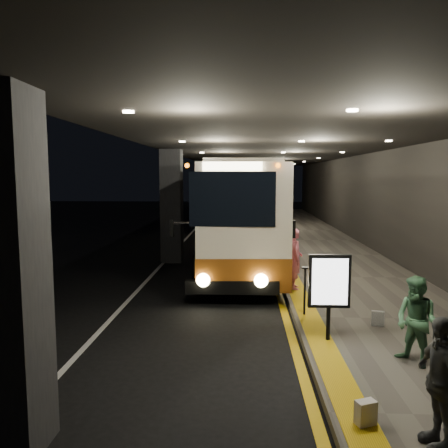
{
  "coord_description": "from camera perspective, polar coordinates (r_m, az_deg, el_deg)",
  "views": [
    {
      "loc": [
        1.34,
        -12.97,
        3.37
      ],
      "look_at": [
        0.63,
        2.2,
        1.7
      ],
      "focal_mm": 35.0,
      "sensor_mm": 36.0,
      "label": 1
    }
  ],
  "objects": [
    {
      "name": "tactile_strip",
      "position": [
        18.31,
        7.37,
        -3.88
      ],
      "size": [
        0.5,
        50.0,
        0.01
      ],
      "primitive_type": "cube",
      "color": "gold",
      "rests_on": "sidewalk"
    },
    {
      "name": "coach_main",
      "position": [
        16.83,
        1.63,
        0.89
      ],
      "size": [
        3.06,
        12.06,
        3.73
      ],
      "rotation": [
        0.0,
        0.0,
        0.05
      ],
      "color": "beige",
      "rests_on": "ground"
    },
    {
      "name": "canopy",
      "position": [
        18.05,
        6.44,
        10.15
      ],
      "size": [
        9.0,
        50.0,
        0.4
      ],
      "primitive_type": "cube",
      "color": "black",
      "rests_on": "support_columns"
    },
    {
      "name": "bag_plain",
      "position": [
        6.43,
        18.02,
        -22.42
      ],
      "size": [
        0.3,
        0.24,
        0.33
      ],
      "primitive_type": "cube",
      "rotation": [
        0.0,
        0.0,
        0.38
      ],
      "color": "silver",
      "rests_on": "sidewalk"
    },
    {
      "name": "passenger_waiting_green",
      "position": [
        8.26,
        23.84,
        -11.54
      ],
      "size": [
        0.8,
        0.88,
        1.53
      ],
      "primitive_type": "imported",
      "rotation": [
        0.0,
        0.0,
        -0.97
      ],
      "color": "#3D6F4A",
      "rests_on": "sidewalk"
    },
    {
      "name": "passenger_boarding",
      "position": [
        12.66,
        9.27,
        -4.49
      ],
      "size": [
        0.43,
        0.64,
        1.74
      ],
      "primitive_type": "imported",
      "rotation": [
        0.0,
        0.0,
        1.59
      ],
      "color": "#DB667B",
      "rests_on": "sidewalk"
    },
    {
      "name": "support_columns",
      "position": [
        17.24,
        -6.83,
        2.34
      ],
      "size": [
        0.8,
        24.8,
        4.4
      ],
      "color": "black",
      "rests_on": "ground"
    },
    {
      "name": "kerb_stripe_yellow",
      "position": [
        18.31,
        5.8,
        -4.35
      ],
      "size": [
        0.18,
        50.0,
        0.01
      ],
      "primitive_type": "cube",
      "color": "gold",
      "rests_on": "ground"
    },
    {
      "name": "stanchion_post",
      "position": [
        10.39,
        10.49,
        -8.66
      ],
      "size": [
        0.05,
        0.05,
        1.12
      ],
      "primitive_type": "cylinder",
      "color": "black",
      "rests_on": "sidewalk"
    },
    {
      "name": "coach_third",
      "position": [
        44.41,
        2.39,
        4.05
      ],
      "size": [
        2.69,
        11.05,
        3.45
      ],
      "rotation": [
        0.0,
        0.0,
        -0.04
      ],
      "color": "beige",
      "rests_on": "ground"
    },
    {
      "name": "passenger_waiting_grey",
      "position": [
        6.05,
        26.45,
        -17.98
      ],
      "size": [
        0.57,
        0.98,
        1.6
      ],
      "primitive_type": "imported",
      "rotation": [
        0.0,
        0.0,
        -1.48
      ],
      "color": "#424447",
      "rests_on": "sidewalk"
    },
    {
      "name": "bag_polka",
      "position": [
        10.19,
        19.44,
        -11.54
      ],
      "size": [
        0.29,
        0.17,
        0.32
      ],
      "primitive_type": "cube",
      "rotation": [
        0.0,
        0.0,
        -0.24
      ],
      "color": "black",
      "rests_on": "sidewalk"
    },
    {
      "name": "coach_second",
      "position": [
        31.98,
        1.98,
        3.7
      ],
      "size": [
        2.96,
        12.89,
        4.04
      ],
      "rotation": [
        0.0,
        0.0,
        0.02
      ],
      "color": "beige",
      "rests_on": "ground"
    },
    {
      "name": "info_sign",
      "position": [
        8.79,
        13.6,
        -7.49
      ],
      "size": [
        0.81,
        0.13,
        1.71
      ],
      "rotation": [
        0.0,
        0.0,
        0.01
      ],
      "color": "black",
      "rests_on": "sidewalk"
    },
    {
      "name": "lane_line_white",
      "position": [
        18.54,
        -7.15,
        -4.23
      ],
      "size": [
        0.12,
        50.0,
        0.01
      ],
      "primitive_type": "cube",
      "color": "silver",
      "rests_on": "ground"
    },
    {
      "name": "terminal_wall",
      "position": [
        18.84,
        20.22,
        4.77
      ],
      "size": [
        0.1,
        50.0,
        6.0
      ],
      "primitive_type": "cube",
      "color": "black",
      "rests_on": "ground"
    },
    {
      "name": "ground",
      "position": [
        13.46,
        -3.17,
        -8.23
      ],
      "size": [
        90.0,
        90.0,
        0.0
      ],
      "primitive_type": "plane",
      "color": "black"
    },
    {
      "name": "sidewalk",
      "position": [
        18.58,
        13.23,
        -4.11
      ],
      "size": [
        4.5,
        50.0,
        0.15
      ],
      "primitive_type": "cube",
      "color": "#514C44",
      "rests_on": "ground"
    }
  ]
}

